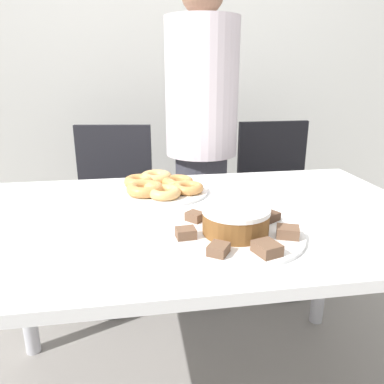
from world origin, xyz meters
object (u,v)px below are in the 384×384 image
(napkin, at_px, (329,212))
(frosted_cake, at_px, (236,220))
(office_chair_left, at_px, (112,219))
(plate_cake, at_px, (235,234))
(plate_donuts, at_px, (160,191))
(office_chair_right, at_px, (278,209))
(person_standing, at_px, (201,142))

(napkin, bearing_deg, frosted_cake, -160.24)
(office_chair_left, distance_m, plate_cake, 1.10)
(plate_donuts, bearing_deg, office_chair_right, 40.17)
(plate_cake, distance_m, frosted_cake, 0.04)
(plate_donuts, bearing_deg, office_chair_left, 109.93)
(office_chair_right, xyz_separation_m, napkin, (-0.20, -0.86, 0.33))
(office_chair_right, height_order, plate_donuts, office_chair_right)
(plate_cake, height_order, napkin, plate_cake)
(person_standing, bearing_deg, plate_cake, -94.71)
(plate_cake, bearing_deg, napkin, 19.76)
(person_standing, xyz_separation_m, napkin, (0.25, -0.76, -0.08))
(plate_cake, height_order, frosted_cake, frosted_cake)
(office_chair_left, relative_size, napkin, 6.26)
(office_chair_left, xyz_separation_m, office_chair_right, (0.90, 0.00, 0.00))
(napkin, bearing_deg, office_chair_left, 129.02)
(plate_cake, distance_m, napkin, 0.35)
(person_standing, distance_m, office_chair_left, 0.61)
(plate_cake, height_order, plate_donuts, same)
(plate_cake, bearing_deg, office_chair_left, 110.90)
(plate_cake, bearing_deg, office_chair_right, 61.74)
(plate_donuts, height_order, napkin, plate_donuts)
(frosted_cake, bearing_deg, office_chair_left, 110.90)
(person_standing, relative_size, frosted_cake, 8.95)
(office_chair_right, bearing_deg, frosted_cake, -118.46)
(person_standing, bearing_deg, frosted_cake, -94.71)
(frosted_cake, bearing_deg, person_standing, 85.29)
(plate_donuts, xyz_separation_m, napkin, (0.49, -0.28, -0.00))
(frosted_cake, relative_size, napkin, 1.24)
(person_standing, relative_size, plate_donuts, 4.59)
(person_standing, distance_m, plate_cake, 0.88)
(office_chair_left, distance_m, plate_donuts, 0.70)
(plate_cake, bearing_deg, plate_donuts, 112.30)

